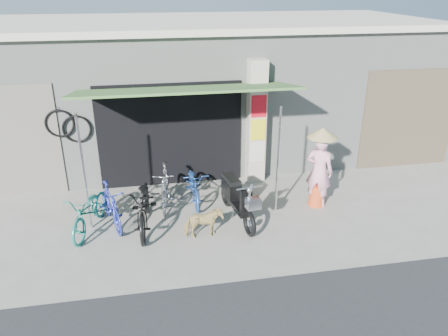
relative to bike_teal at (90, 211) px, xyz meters
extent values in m
plane|color=gray|center=(2.97, -0.66, -0.43)|extent=(80.00, 80.00, 0.00)
cube|color=#999D96|center=(2.97, 4.44, 1.32)|extent=(12.00, 5.00, 3.50)
cube|color=beige|center=(2.97, 4.44, 3.15)|extent=(12.30, 5.30, 0.16)
cube|color=black|center=(1.77, 1.92, 0.82)|extent=(3.40, 0.06, 2.50)
cube|color=black|center=(1.77, 1.93, 0.12)|extent=(3.06, 0.04, 1.10)
torus|color=black|center=(-0.33, 1.88, 1.12)|extent=(0.65, 0.05, 0.65)
cylinder|color=silver|center=(-0.33, 1.90, 1.44)|extent=(0.02, 0.02, 0.12)
torus|color=black|center=(-0.68, 1.88, 1.27)|extent=(0.65, 0.05, 0.65)
cylinder|color=silver|center=(-0.68, 1.90, 1.59)|extent=(0.02, 0.02, 0.12)
cube|color=#B9AE9E|center=(3.82, 1.79, 1.07)|extent=(0.42, 0.42, 3.00)
cube|color=red|center=(3.82, 1.57, 1.52)|extent=(0.36, 0.02, 0.52)
cube|color=yellow|center=(3.82, 1.57, 0.95)|extent=(0.36, 0.02, 0.52)
cube|color=beige|center=(3.82, 1.57, 0.39)|extent=(0.36, 0.02, 0.50)
cube|color=#39602B|center=(2.07, 0.99, 2.12)|extent=(4.60, 1.88, 0.35)
cylinder|color=silver|center=(-0.03, 0.09, 0.75)|extent=(0.05, 0.05, 2.36)
cylinder|color=silver|center=(3.87, 0.09, 0.75)|extent=(0.05, 0.05, 2.36)
cube|color=brown|center=(7.97, 1.93, 0.87)|extent=(2.60, 0.06, 2.60)
imported|color=#1C7E6B|center=(0.00, 0.00, 0.00)|extent=(1.02, 1.75, 0.87)
imported|color=#222D9C|center=(0.40, 0.14, 0.01)|extent=(0.83, 1.53, 0.88)
imported|color=black|center=(1.07, -0.07, 0.08)|extent=(0.81, 1.99, 1.02)
imported|color=#9A9B9E|center=(1.53, 0.73, 0.04)|extent=(0.62, 1.63, 0.96)
imported|color=#204793|center=(2.19, 0.87, -0.03)|extent=(0.55, 1.55, 0.81)
imported|color=#A97559|center=(2.18, -0.68, -0.12)|extent=(0.77, 0.39, 0.63)
torus|color=black|center=(3.07, -0.77, -0.16)|extent=(0.18, 0.55, 0.54)
torus|color=black|center=(2.86, 0.53, -0.16)|extent=(0.18, 0.55, 0.54)
cube|color=black|center=(2.96, -0.12, -0.09)|extent=(0.37, 0.99, 0.10)
cube|color=black|center=(2.91, 0.23, 0.13)|extent=(0.35, 0.59, 0.34)
cube|color=black|center=(2.91, 0.23, 0.35)|extent=(0.33, 0.59, 0.09)
cube|color=black|center=(3.04, -0.57, 0.20)|extent=(0.24, 0.14, 0.57)
cylinder|color=silver|center=(3.07, -0.74, 0.60)|extent=(0.53, 0.12, 0.03)
cube|color=silver|center=(3.09, -0.92, 0.36)|extent=(0.29, 0.24, 0.20)
imported|color=pink|center=(4.85, 0.20, 0.38)|extent=(0.71, 0.68, 1.63)
cone|color=#C3431B|center=(4.85, 0.20, -0.20)|extent=(0.38, 0.38, 0.46)
cone|color=tan|center=(4.85, 0.20, 1.27)|extent=(0.64, 0.64, 0.22)
camera|label=1|loc=(1.24, -7.95, 4.23)|focal=35.00mm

